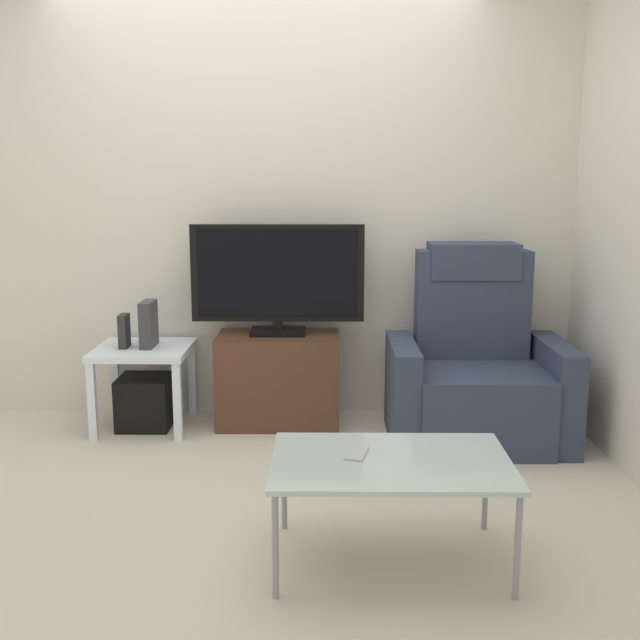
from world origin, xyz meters
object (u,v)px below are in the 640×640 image
(coffee_table, at_px, (391,466))
(subwoofer_box, at_px, (145,402))
(side_table, at_px, (144,360))
(book_upright, at_px, (124,331))
(tv_stand, at_px, (278,379))
(game_console, at_px, (148,324))
(cell_phone, at_px, (356,453))
(television, at_px, (278,277))
(recliner_armchair, at_px, (476,373))

(coffee_table, bearing_deg, subwoofer_box, 129.60)
(side_table, relative_size, book_upright, 2.78)
(tv_stand, height_order, game_console, game_console)
(book_upright, height_order, cell_phone, book_upright)
(television, bearing_deg, game_console, -174.34)
(book_upright, bearing_deg, tv_stand, 5.51)
(book_upright, xyz_separation_m, coffee_table, (1.41, -1.56, -0.19))
(subwoofer_box, height_order, cell_phone, cell_phone)
(tv_stand, bearing_deg, game_console, -175.79)
(recliner_armchair, relative_size, side_table, 2.00)
(television, xyz_separation_m, subwoofer_box, (-0.78, -0.08, -0.73))
(tv_stand, bearing_deg, subwoofer_box, -175.24)
(side_table, xyz_separation_m, book_upright, (-0.10, -0.02, 0.17))
(television, distance_m, coffee_table, 1.82)
(side_table, height_order, coffee_table, side_table)
(tv_stand, bearing_deg, television, 90.00)
(recliner_armchair, distance_m, coffee_table, 1.55)
(game_console, bearing_deg, book_upright, -167.47)
(television, relative_size, recliner_armchair, 0.93)
(coffee_table, bearing_deg, cell_phone, 159.99)
(tv_stand, bearing_deg, book_upright, -174.49)
(side_table, bearing_deg, book_upright, -168.69)
(tv_stand, xyz_separation_m, recliner_armchair, (1.12, -0.22, 0.10))
(game_console, distance_m, cell_phone, 1.94)
(recliner_armchair, xyz_separation_m, game_console, (-1.87, 0.16, 0.24))
(recliner_armchair, relative_size, book_upright, 5.56)
(television, relative_size, coffee_table, 1.12)
(tv_stand, height_order, recliner_armchair, recliner_armchair)
(recliner_armchair, height_order, coffee_table, recliner_armchair)
(coffee_table, bearing_deg, tv_stand, 107.81)
(game_console, distance_m, coffee_table, 2.05)
(recliner_armchair, bearing_deg, coffee_table, -102.27)
(television, distance_m, subwoofer_box, 1.07)
(side_table, distance_m, subwoofer_box, 0.25)
(television, xyz_separation_m, cell_phone, (0.40, -1.62, -0.47))
(subwoofer_box, relative_size, game_console, 1.14)
(coffee_table, bearing_deg, game_console, 128.67)
(television, bearing_deg, side_table, -173.87)
(recliner_armchair, relative_size, cell_phone, 7.20)
(tv_stand, distance_m, cell_phone, 1.66)
(subwoofer_box, bearing_deg, coffee_table, -50.40)
(tv_stand, xyz_separation_m, television, (0.00, 0.02, 0.61))
(tv_stand, distance_m, subwoofer_box, 0.79)
(game_console, height_order, cell_phone, game_console)
(recliner_armchair, distance_m, subwoofer_box, 1.92)
(coffee_table, height_order, cell_phone, cell_phone)
(tv_stand, xyz_separation_m, cell_phone, (0.40, -1.60, 0.14))
(recliner_armchair, relative_size, game_console, 4.06)
(tv_stand, distance_m, coffee_table, 1.74)
(recliner_armchair, height_order, side_table, recliner_armchair)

